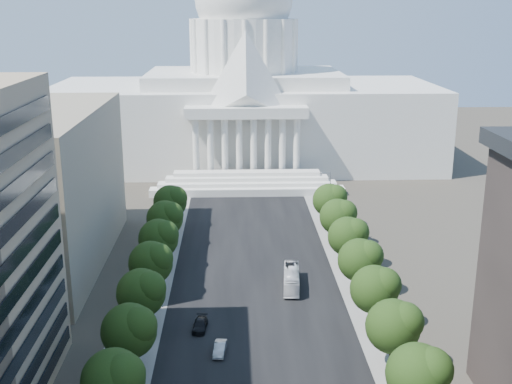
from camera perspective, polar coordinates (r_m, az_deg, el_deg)
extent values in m
cube|color=black|center=(118.83, -0.14, -7.86)|extent=(30.00, 260.00, 0.01)
cube|color=gray|center=(119.77, -9.35, -7.89)|extent=(8.00, 260.00, 0.02)
cube|color=gray|center=(120.92, 8.98, -7.63)|extent=(8.00, 260.00, 0.02)
cube|color=white|center=(206.71, -1.03, 6.11)|extent=(120.00, 50.00, 25.00)
cube|color=white|center=(204.71, -1.05, 10.11)|extent=(60.00, 40.00, 4.00)
cube|color=white|center=(178.77, -0.88, 7.15)|extent=(34.00, 8.00, 3.00)
cylinder|color=white|center=(203.92, -1.07, 12.91)|extent=(32.00, 32.00, 16.00)
cube|color=gray|center=(130.87, -21.80, 0.20)|extent=(38.00, 52.00, 30.00)
sphere|color=black|center=(80.01, -12.58, -16.03)|extent=(7.60, 7.60, 7.60)
sphere|color=black|center=(78.55, -11.74, -15.65)|extent=(5.32, 5.32, 5.32)
cylinder|color=#33261C|center=(92.52, -11.06, -14.58)|extent=(0.56, 0.56, 2.94)
sphere|color=black|center=(90.24, -11.23, -12.01)|extent=(7.60, 7.60, 7.60)
sphere|color=black|center=(88.84, -10.48, -11.61)|extent=(5.32, 5.32, 5.32)
cylinder|color=#33261C|center=(102.91, -10.05, -11.20)|extent=(0.56, 0.56, 2.94)
sphere|color=black|center=(100.86, -10.18, -8.82)|extent=(7.60, 7.60, 7.60)
sphere|color=black|center=(99.52, -9.51, -8.42)|extent=(5.32, 5.32, 5.32)
cylinder|color=#33261C|center=(113.61, -9.24, -8.44)|extent=(0.56, 0.56, 2.94)
sphere|color=black|center=(111.76, -9.35, -6.24)|extent=(7.60, 7.60, 7.60)
sphere|color=black|center=(110.48, -8.74, -5.85)|extent=(5.32, 5.32, 5.32)
cylinder|color=#33261C|center=(124.55, -8.58, -6.16)|extent=(0.56, 0.56, 2.94)
sphere|color=black|center=(122.87, -8.67, -4.12)|extent=(7.60, 7.60, 7.60)
sphere|color=black|center=(121.62, -8.11, -3.74)|extent=(5.32, 5.32, 5.32)
cylinder|color=#33261C|center=(135.67, -8.04, -4.24)|extent=(0.56, 0.56, 2.94)
sphere|color=black|center=(134.13, -8.11, -2.36)|extent=(7.60, 7.60, 7.60)
sphere|color=black|center=(132.92, -7.60, -1.99)|extent=(5.32, 5.32, 5.32)
cylinder|color=#33261C|center=(146.93, -7.57, -2.62)|extent=(0.56, 0.56, 2.94)
sphere|color=black|center=(145.51, -7.64, -0.87)|extent=(7.60, 7.60, 7.60)
sphere|color=black|center=(144.33, -7.16, -0.52)|extent=(5.32, 5.32, 5.32)
sphere|color=black|center=(81.63, 14.14, -15.44)|extent=(7.60, 7.60, 7.60)
sphere|color=black|center=(80.80, 15.29, -14.94)|extent=(5.32, 5.32, 5.32)
cylinder|color=#33261C|center=(93.93, 11.91, -14.14)|extent=(0.56, 0.56, 2.94)
sphere|color=black|center=(91.68, 12.08, -11.59)|extent=(7.60, 7.60, 7.60)
sphere|color=black|center=(90.84, 13.07, -11.12)|extent=(5.32, 5.32, 5.32)
cylinder|color=#33261C|center=(104.17, 10.34, -10.86)|extent=(0.56, 0.56, 2.94)
sphere|color=black|center=(102.15, 10.47, -8.50)|extent=(7.60, 7.60, 7.60)
sphere|color=black|center=(101.31, 11.34, -8.06)|extent=(5.32, 5.32, 5.32)
cylinder|color=#33261C|center=(114.76, 9.08, -8.17)|extent=(0.56, 0.56, 2.94)
sphere|color=black|center=(112.93, 9.18, -5.99)|extent=(7.60, 7.60, 7.60)
sphere|color=black|center=(112.09, 9.95, -5.58)|extent=(5.32, 5.32, 5.32)
cylinder|color=#33261C|center=(125.60, 8.05, -5.94)|extent=(0.56, 0.56, 2.94)
sphere|color=black|center=(123.93, 8.13, -3.92)|extent=(7.60, 7.60, 7.60)
sphere|color=black|center=(123.09, 8.83, -3.53)|extent=(5.32, 5.32, 5.32)
cylinder|color=#33261C|center=(136.64, 7.19, -4.06)|extent=(0.56, 0.56, 2.94)
sphere|color=black|center=(135.11, 7.26, -2.19)|extent=(7.60, 7.60, 7.60)
sphere|color=black|center=(134.26, 7.89, -1.82)|extent=(5.32, 5.32, 5.32)
cylinder|color=#33261C|center=(147.82, 6.46, -2.47)|extent=(0.56, 0.56, 2.94)
sphere|color=black|center=(146.41, 6.52, -0.72)|extent=(7.60, 7.60, 7.60)
sphere|color=black|center=(145.57, 7.10, -0.37)|extent=(5.32, 5.32, 5.32)
cylinder|color=gray|center=(93.08, 13.55, -12.41)|extent=(0.18, 0.18, 9.00)
cylinder|color=gray|center=(90.83, 12.98, -10.07)|extent=(2.40, 0.14, 0.14)
sphere|color=gray|center=(90.60, 12.30, -10.16)|extent=(0.44, 0.44, 0.44)
cylinder|color=gray|center=(114.97, 10.28, -6.54)|extent=(0.18, 0.18, 9.00)
cylinder|color=gray|center=(113.15, 9.80, -4.55)|extent=(2.40, 0.14, 0.14)
sphere|color=gray|center=(112.97, 9.25, -4.61)|extent=(0.44, 0.44, 0.44)
cylinder|color=gray|center=(137.92, 8.13, -2.57)|extent=(0.18, 0.18, 9.00)
cylinder|color=gray|center=(136.41, 7.71, -0.87)|extent=(2.40, 0.14, 0.14)
sphere|color=gray|center=(136.26, 7.25, -0.92)|extent=(0.44, 0.44, 0.44)
cylinder|color=gray|center=(161.48, 6.61, 0.25)|extent=(0.18, 0.18, 9.00)
cylinder|color=gray|center=(160.19, 6.23, 1.73)|extent=(2.40, 0.14, 0.14)
sphere|color=gray|center=(160.06, 5.84, 1.69)|extent=(0.44, 0.44, 0.44)
imported|color=#ADB0B5|center=(95.52, -3.24, -13.73)|extent=(2.08, 4.72, 1.51)
imported|color=black|center=(102.10, -4.99, -11.69)|extent=(2.52, 5.22, 1.47)
imported|color=silver|center=(115.71, 3.17, -7.70)|extent=(3.66, 11.65, 3.19)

